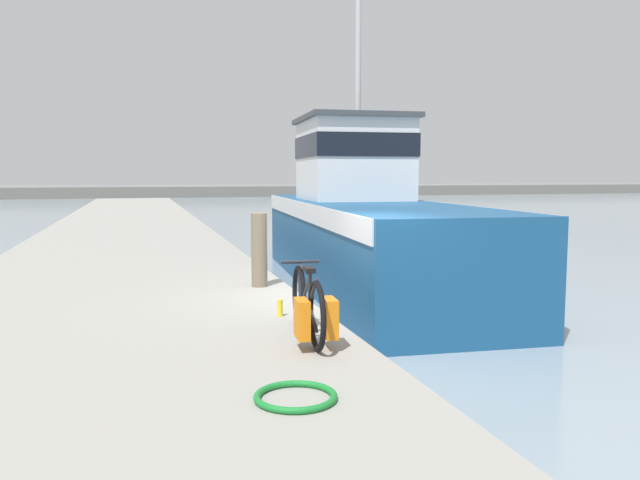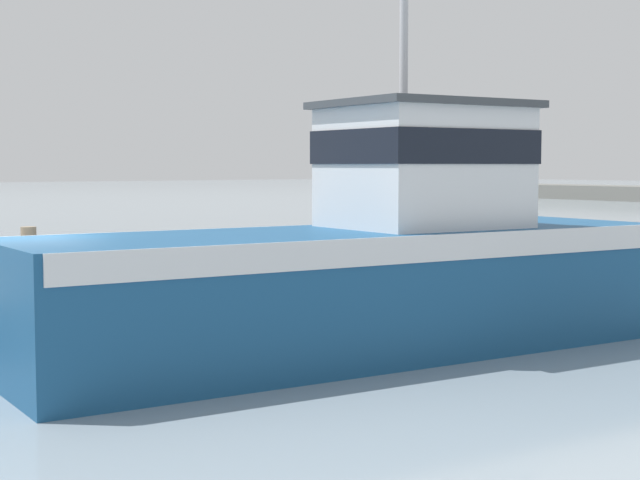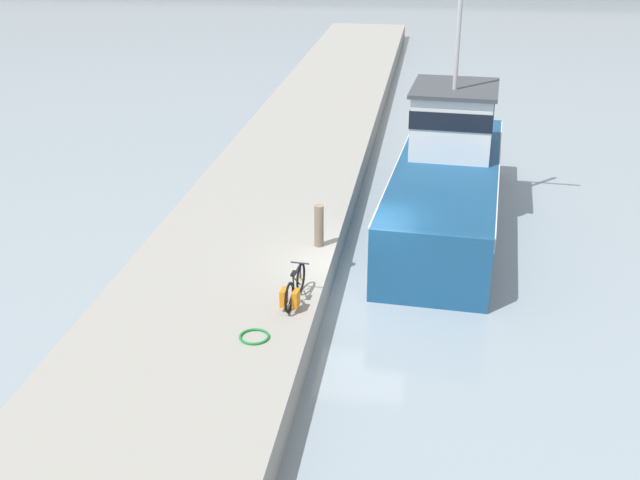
{
  "view_description": "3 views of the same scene",
  "coord_description": "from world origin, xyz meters",
  "px_view_note": "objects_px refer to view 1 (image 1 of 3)",
  "views": [
    {
      "loc": [
        -3.0,
        -8.63,
        2.63
      ],
      "look_at": [
        0.46,
        3.24,
        1.33
      ],
      "focal_mm": 35.0,
      "sensor_mm": 36.0,
      "label": 1
    },
    {
      "loc": [
        14.29,
        -4.76,
        3.03
      ],
      "look_at": [
        0.69,
        5.34,
        1.73
      ],
      "focal_mm": 55.0,
      "sensor_mm": 36.0,
      "label": 2
    },
    {
      "loc": [
        1.63,
        -18.5,
        9.59
      ],
      "look_at": [
        -1.15,
        0.62,
        1.16
      ],
      "focal_mm": 45.0,
      "sensor_mm": 36.0,
      "label": 3
    }
  ],
  "objects_px": {
    "bicycle_touring": "(310,308)",
    "mooring_post": "(259,250)",
    "water_bottle_by_bike": "(280,308)",
    "fishing_boat_main": "(360,222)"
  },
  "relations": [
    {
      "from": "bicycle_touring",
      "to": "mooring_post",
      "type": "distance_m",
      "value": 3.35
    },
    {
      "from": "bicycle_touring",
      "to": "water_bottle_by_bike",
      "type": "relative_size",
      "value": 8.38
    },
    {
      "from": "bicycle_touring",
      "to": "fishing_boat_main",
      "type": "bearing_deg",
      "value": 71.43
    },
    {
      "from": "fishing_boat_main",
      "to": "bicycle_touring",
      "type": "distance_m",
      "value": 8.83
    },
    {
      "from": "fishing_boat_main",
      "to": "water_bottle_by_bike",
      "type": "height_order",
      "value": "fishing_boat_main"
    },
    {
      "from": "bicycle_touring",
      "to": "water_bottle_by_bike",
      "type": "distance_m",
      "value": 1.24
    },
    {
      "from": "fishing_boat_main",
      "to": "water_bottle_by_bike",
      "type": "distance_m",
      "value": 7.76
    },
    {
      "from": "fishing_boat_main",
      "to": "bicycle_touring",
      "type": "height_order",
      "value": "fishing_boat_main"
    },
    {
      "from": "mooring_post",
      "to": "fishing_boat_main",
      "type": "bearing_deg",
      "value": 54.49
    },
    {
      "from": "mooring_post",
      "to": "bicycle_touring",
      "type": "bearing_deg",
      "value": -91.68
    }
  ]
}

